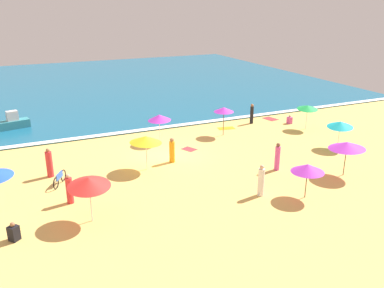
{
  "coord_description": "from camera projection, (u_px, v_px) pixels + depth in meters",
  "views": [
    {
      "loc": [
        -9.33,
        -24.78,
        10.19
      ],
      "look_at": [
        1.71,
        -0.48,
        0.8
      ],
      "focal_mm": 37.89,
      "sensor_mm": 36.0,
      "label": 1
    }
  ],
  "objects": [
    {
      "name": "beach_umbrella_1",
      "position": [
        146.0,
        139.0,
        25.41
      ],
      "size": [
        2.65,
        2.63,
        2.3
      ],
      "color": "silver",
      "rests_on": "ground_plane"
    },
    {
      "name": "beach_umbrella_7",
      "position": [
        308.0,
        168.0,
        21.76
      ],
      "size": [
        2.52,
        2.52,
        1.98
      ],
      "color": "#4C3823",
      "rests_on": "ground_plane"
    },
    {
      "name": "parked_bicycle",
      "position": [
        60.0,
        178.0,
        23.79
      ],
      "size": [
        0.94,
        1.62,
        0.76
      ],
      "color": "black",
      "rests_on": "ground_plane"
    },
    {
      "name": "beach_umbrella_5",
      "position": [
        224.0,
        110.0,
        32.04
      ],
      "size": [
        2.15,
        2.15,
        2.34
      ],
      "color": "#4C3823",
      "rests_on": "ground_plane"
    },
    {
      "name": "ground_plane",
      "position": [
        167.0,
        156.0,
        28.31
      ],
      "size": [
        60.0,
        60.0,
        0.0
      ],
      "primitive_type": "plane",
      "color": "#EDBC60"
    },
    {
      "name": "beachgoer_1",
      "position": [
        49.0,
        164.0,
        24.73
      ],
      "size": [
        0.51,
        0.51,
        1.84
      ],
      "color": "red",
      "rests_on": "ground_plane"
    },
    {
      "name": "beach_umbrella_0",
      "position": [
        89.0,
        182.0,
        19.25
      ],
      "size": [
        2.27,
        2.3,
        2.43
      ],
      "color": "silver",
      "rests_on": "ground_plane"
    },
    {
      "name": "beach_umbrella_4",
      "position": [
        159.0,
        118.0,
        30.37
      ],
      "size": [
        2.46,
        2.46,
        2.25
      ],
      "color": "silver",
      "rests_on": "ground_plane"
    },
    {
      "name": "beach_umbrella_2",
      "position": [
        347.0,
        145.0,
        24.57
      ],
      "size": [
        3.03,
        3.02,
        2.23
      ],
      "color": "#4C3823",
      "rests_on": "ground_plane"
    },
    {
      "name": "beach_towel_2",
      "position": [
        226.0,
        128.0,
        34.5
      ],
      "size": [
        1.54,
        1.03,
        0.01
      ],
      "color": "orange",
      "rests_on": "ground_plane"
    },
    {
      "name": "beach_towel_1",
      "position": [
        189.0,
        149.0,
        29.6
      ],
      "size": [
        1.11,
        1.24,
        0.01
      ],
      "color": "red",
      "rests_on": "ground_plane"
    },
    {
      "name": "small_boat_0",
      "position": [
        13.0,
        123.0,
        34.04
      ],
      "size": [
        2.7,
        1.5,
        1.5
      ],
      "color": "teal",
      "rests_on": "ocean_water"
    },
    {
      "name": "beachgoer_0",
      "position": [
        14.0,
        232.0,
        18.2
      ],
      "size": [
        0.57,
        0.57,
        0.91
      ],
      "color": "black",
      "rests_on": "ground_plane"
    },
    {
      "name": "wave_breaker_foam",
      "position": [
        140.0,
        130.0,
        33.68
      ],
      "size": [
        57.0,
        0.7,
        0.01
      ],
      "primitive_type": "cube",
      "color": "white",
      "rests_on": "ocean_water"
    },
    {
      "name": "beachgoer_5",
      "position": [
        277.0,
        157.0,
        25.71
      ],
      "size": [
        0.38,
        0.38,
        1.82
      ],
      "color": "#D84CA5",
      "rests_on": "ground_plane"
    },
    {
      "name": "beach_umbrella_9",
      "position": [
        308.0,
        107.0,
        33.73
      ],
      "size": [
        2.27,
        2.28,
        2.13
      ],
      "color": "silver",
      "rests_on": "ground_plane"
    },
    {
      "name": "beach_towel_0",
      "position": [
        270.0,
        119.0,
        37.27
      ],
      "size": [
        1.15,
        1.47,
        0.01
      ],
      "color": "red",
      "rests_on": "ground_plane"
    },
    {
      "name": "beachgoer_7",
      "position": [
        172.0,
        151.0,
        27.0
      ],
      "size": [
        0.46,
        0.46,
        1.71
      ],
      "color": "orange",
      "rests_on": "ground_plane"
    },
    {
      "name": "beachgoer_3",
      "position": [
        261.0,
        181.0,
        22.3
      ],
      "size": [
        0.44,
        0.44,
        1.81
      ],
      "color": "white",
      "rests_on": "ground_plane"
    },
    {
      "name": "ocean_water",
      "position": [
        89.0,
        85.0,
        52.34
      ],
      "size": [
        60.0,
        44.0,
        0.1
      ],
      "primitive_type": "cube",
      "color": "#196084",
      "rests_on": "ground_plane"
    },
    {
      "name": "beach_umbrella_6",
      "position": [
        340.0,
        124.0,
        29.27
      ],
      "size": [
        2.64,
        2.64,
        2.13
      ],
      "color": "silver",
      "rests_on": "ground_plane"
    },
    {
      "name": "beachgoer_6",
      "position": [
        252.0,
        114.0,
        35.63
      ],
      "size": [
        0.37,
        0.37,
        1.77
      ],
      "color": "black",
      "rests_on": "ground_plane"
    },
    {
      "name": "beachgoer_8",
      "position": [
        69.0,
        190.0,
        21.47
      ],
      "size": [
        0.46,
        0.46,
        1.67
      ],
      "color": "red",
      "rests_on": "ground_plane"
    },
    {
      "name": "beachgoer_4",
      "position": [
        290.0,
        120.0,
        35.8
      ],
      "size": [
        0.42,
        0.42,
        0.77
      ],
      "color": "#D84CA5",
      "rests_on": "ground_plane"
    }
  ]
}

